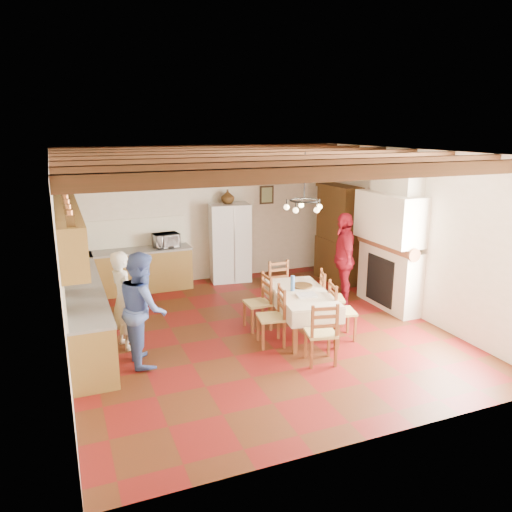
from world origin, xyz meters
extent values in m
cube|color=#4A210F|center=(0.00, 0.00, -0.01)|extent=(6.00, 6.50, 0.02)
cube|color=silver|center=(0.00, 0.00, 3.01)|extent=(6.00, 6.50, 0.02)
cube|color=beige|center=(0.00, 3.26, 1.50)|extent=(6.00, 0.02, 3.00)
cube|color=beige|center=(0.00, -3.26, 1.50)|extent=(6.00, 0.02, 3.00)
cube|color=beige|center=(-3.01, 0.00, 1.50)|extent=(0.02, 6.50, 3.00)
cube|color=beige|center=(3.01, 0.00, 1.50)|extent=(0.02, 6.50, 3.00)
cube|color=brown|center=(-2.70, 1.05, 0.43)|extent=(0.60, 4.30, 0.86)
cube|color=brown|center=(-1.55, 2.95, 0.43)|extent=(2.30, 0.60, 0.86)
cube|color=slate|center=(-2.70, 1.05, 0.88)|extent=(0.62, 4.30, 0.04)
cube|color=slate|center=(-1.55, 2.95, 0.88)|extent=(2.34, 0.62, 0.04)
cube|color=beige|center=(-2.98, 1.05, 1.20)|extent=(0.03, 4.30, 0.60)
cube|color=beige|center=(-1.55, 3.23, 1.20)|extent=(2.30, 0.03, 0.60)
cube|color=brown|center=(-2.83, 1.05, 1.85)|extent=(0.35, 4.20, 0.70)
cube|color=black|center=(1.55, 3.23, 1.85)|extent=(0.34, 0.03, 0.42)
cube|color=silver|center=(0.55, 3.01, 0.87)|extent=(0.95, 0.82, 1.74)
cube|color=white|center=(0.68, -0.30, 0.70)|extent=(1.09, 1.77, 0.05)
cube|color=brown|center=(0.22, -0.98, 0.34)|extent=(0.08, 0.08, 0.68)
cube|color=brown|center=(0.90, -1.09, 0.34)|extent=(0.08, 0.08, 0.68)
cube|color=brown|center=(0.45, 0.48, 0.34)|extent=(0.08, 0.08, 0.68)
cube|color=brown|center=(1.13, 0.37, 0.34)|extent=(0.08, 0.08, 0.68)
torus|color=black|center=(0.68, -0.30, 2.25)|extent=(0.47, 0.47, 0.03)
imported|color=silver|center=(-2.14, 0.25, 0.78)|extent=(0.50, 0.64, 1.56)
imported|color=#4961AB|center=(-1.94, -0.38, 0.84)|extent=(0.63, 0.81, 1.67)
imported|color=#A51528|center=(2.11, 0.74, 0.90)|extent=(0.79, 1.14, 1.80)
imported|color=silver|center=(-0.88, 2.95, 1.05)|extent=(0.56, 0.41, 0.29)
imported|color=#36230C|center=(0.53, 3.01, 1.89)|extent=(0.36, 0.36, 0.31)
camera|label=1|loc=(-2.97, -7.28, 3.40)|focal=35.00mm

